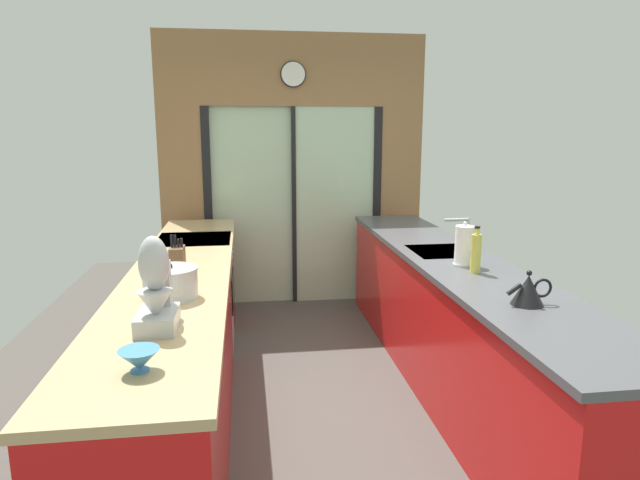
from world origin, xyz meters
TOP-DOWN VIEW (x-y plane):
  - ground_plane at (0.00, 0.60)m, footprint 5.04×7.60m
  - back_wall_unit at (0.00, 2.40)m, footprint 2.64×0.12m
  - left_counter_run at (-0.91, 0.13)m, footprint 0.62×3.80m
  - right_counter_run at (0.91, 0.30)m, footprint 0.62×3.80m
  - sink_faucet at (1.05, 0.55)m, footprint 0.19×0.02m
  - oven_range at (-0.91, 1.25)m, footprint 0.60×0.60m
  - mixing_bowl at (-0.89, -1.22)m, footprint 0.15×0.15m
  - knife_block at (-0.89, 0.01)m, footprint 0.08×0.14m
  - stand_mixer at (-0.89, -0.79)m, footprint 0.17×0.27m
  - stock_pot at (-0.89, -0.33)m, footprint 0.29×0.29m
  - kettle at (0.89, -0.69)m, footprint 0.24×0.16m
  - soap_bottle at (0.89, -0.06)m, footprint 0.06×0.06m
  - paper_towel_roll at (0.89, 0.13)m, footprint 0.14×0.14m

SIDE VIEW (x-z plane):
  - ground_plane at x=0.00m, z-range -0.02..0.00m
  - oven_range at x=-0.91m, z-range 0.00..0.92m
  - right_counter_run at x=0.91m, z-range 0.00..0.92m
  - left_counter_run at x=-0.91m, z-range 0.01..0.93m
  - mixing_bowl at x=-0.89m, z-range 0.92..1.01m
  - kettle at x=0.89m, z-range 0.91..1.09m
  - stock_pot at x=-0.89m, z-range 0.91..1.09m
  - knife_block at x=-0.89m, z-range 0.89..1.16m
  - soap_bottle at x=0.89m, z-range 0.90..1.19m
  - paper_towel_roll at x=0.89m, z-range 0.90..1.19m
  - sink_faucet at x=1.05m, z-range 0.96..1.20m
  - stand_mixer at x=-0.89m, z-range 0.87..1.29m
  - back_wall_unit at x=0.00m, z-range 0.17..2.87m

